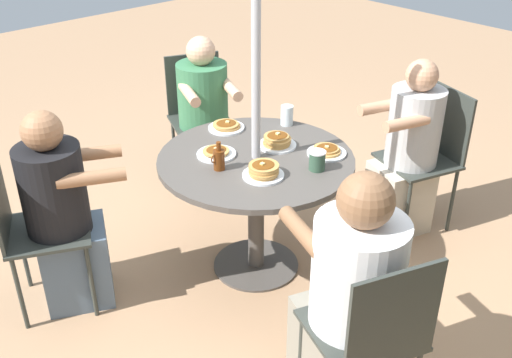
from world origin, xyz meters
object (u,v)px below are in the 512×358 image
at_px(diner_west, 205,123).
at_px(coffee_cup, 317,160).
at_px(patio_chair_south, 430,149).
at_px(syrup_bottle, 219,159).
at_px(patio_chair_east, 373,332).
at_px(pancake_plate_c, 216,153).
at_px(pancake_plate_d, 277,142).
at_px(patio_chair_north, 29,223).
at_px(patio_table, 256,177).
at_px(diner_north, 64,219).
at_px(pancake_plate_b, 226,126).
at_px(drinking_glass_a, 287,115).
at_px(patio_chair_west, 198,110).
at_px(diner_east, 351,305).
at_px(pancake_plate_a, 264,171).
at_px(pancake_plate_e, 326,151).
at_px(diner_south, 407,156).

relative_size(diner_west, coffee_cup, 10.52).
distance_m(patio_chair_south, syrup_bottle, 1.47).
bearing_deg(patio_chair_east, pancake_plate_c, 98.28).
bearing_deg(syrup_bottle, pancake_plate_d, 178.45).
distance_m(patio_chair_north, coffee_cup, 1.52).
bearing_deg(diner_west, patio_table, 90.00).
xyz_separation_m(patio_chair_north, patio_chair_south, (-2.24, 0.91, 0.00)).
bearing_deg(diner_north, pancake_plate_b, 112.43).
bearing_deg(patio_chair_north, pancake_plate_d, 93.97).
relative_size(syrup_bottle, drinking_glass_a, 1.30).
distance_m(syrup_bottle, coffee_cup, 0.51).
xyz_separation_m(diner_north, syrup_bottle, (-0.69, 0.43, 0.28)).
distance_m(diner_north, syrup_bottle, 0.86).
height_order(patio_chair_south, patio_chair_west, same).
xyz_separation_m(patio_chair_east, pancake_plate_b, (-0.53, -1.53, 0.22)).
relative_size(patio_chair_east, pancake_plate_b, 4.25).
height_order(diner_north, diner_east, diner_east).
relative_size(patio_chair_south, patio_chair_west, 1.00).
bearing_deg(pancake_plate_a, patio_chair_west, -113.63).
bearing_deg(pancake_plate_b, pancake_plate_c, 40.71).
height_order(diner_west, syrup_bottle, diner_west).
bearing_deg(diner_west, pancake_plate_c, 78.21).
bearing_deg(patio_chair_north, diner_north, 90.00).
xyz_separation_m(patio_chair_south, pancake_plate_c, (1.30, -0.54, 0.22)).
relative_size(pancake_plate_a, pancake_plate_e, 1.00).
distance_m(pancake_plate_b, coffee_cup, 0.71).
bearing_deg(pancake_plate_a, diner_east, 73.58).
bearing_deg(patio_chair_west, patio_chair_north, 42.82).
height_order(diner_north, diner_west, diner_north).
distance_m(patio_chair_east, pancake_plate_c, 1.35).
xyz_separation_m(diner_south, coffee_cup, (0.85, -0.00, 0.27)).
relative_size(patio_chair_west, pancake_plate_c, 4.25).
bearing_deg(pancake_plate_a, diner_west, -113.85).
relative_size(diner_south, pancake_plate_d, 5.28).
relative_size(diner_east, drinking_glass_a, 9.77).
relative_size(pancake_plate_d, pancake_plate_e, 1.00).
bearing_deg(diner_west, syrup_bottle, 78.23).
bearing_deg(syrup_bottle, pancake_plate_b, -134.32).
xyz_separation_m(patio_chair_south, coffee_cup, (1.01, -0.05, 0.26)).
relative_size(patio_chair_west, syrup_bottle, 5.85).
relative_size(diner_north, diner_east, 0.96).
height_order(patio_chair_east, pancake_plate_c, patio_chair_east).
bearing_deg(syrup_bottle, diner_north, -31.98).
bearing_deg(diner_west, patio_chair_north, 38.04).
xyz_separation_m(patio_chair_north, pancake_plate_c, (-0.94, 0.38, 0.22)).
distance_m(patio_chair_east, coffee_cup, 1.02).
relative_size(pancake_plate_d, drinking_glass_a, 1.79).
xyz_separation_m(pancake_plate_d, pancake_plate_e, (-0.13, 0.25, -0.01)).
bearing_deg(diner_west, pancake_plate_d, 99.33).
relative_size(patio_chair_west, coffee_cup, 8.66).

